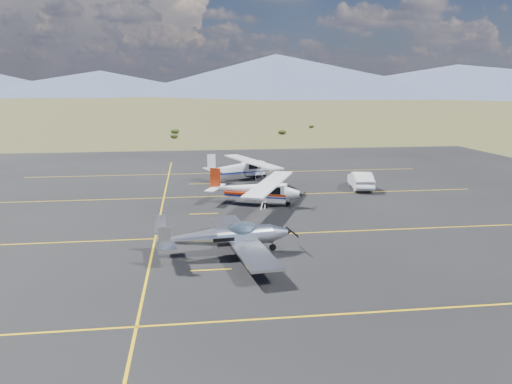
# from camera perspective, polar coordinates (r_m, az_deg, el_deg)

# --- Properties ---
(ground) EXTENTS (1600.00, 1600.00, 0.00)m
(ground) POSITION_cam_1_polar(r_m,az_deg,el_deg) (28.13, 0.64, -6.10)
(ground) COLOR #383D1C
(ground) RESTS_ON ground
(apron) EXTENTS (72.00, 72.00, 0.02)m
(apron) POSITION_cam_1_polar(r_m,az_deg,el_deg) (34.80, -1.02, -2.55)
(apron) COLOR black
(apron) RESTS_ON ground
(aircraft_low_wing) EXTENTS (7.08, 9.79, 2.12)m
(aircraft_low_wing) POSITION_cam_1_polar(r_m,az_deg,el_deg) (26.29, -3.17, -5.11)
(aircraft_low_wing) COLOR silver
(aircraft_low_wing) RESTS_ON apron
(aircraft_cessna) EXTENTS (7.50, 10.18, 2.65)m
(aircraft_cessna) POSITION_cam_1_polar(r_m,az_deg,el_deg) (37.30, -0.00, 0.30)
(aircraft_cessna) COLOR white
(aircraft_cessna) RESTS_ON apron
(aircraft_plain) EXTENTS (7.05, 10.09, 2.59)m
(aircraft_plain) POSITION_cam_1_polar(r_m,az_deg,el_deg) (47.75, -1.59, 2.85)
(aircraft_plain) COLOR silver
(aircraft_plain) RESTS_ON apron
(sedan) EXTENTS (2.25, 4.75, 1.50)m
(sedan) POSITION_cam_1_polar(r_m,az_deg,el_deg) (44.21, 11.87, 1.34)
(sedan) COLOR white
(sedan) RESTS_ON apron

